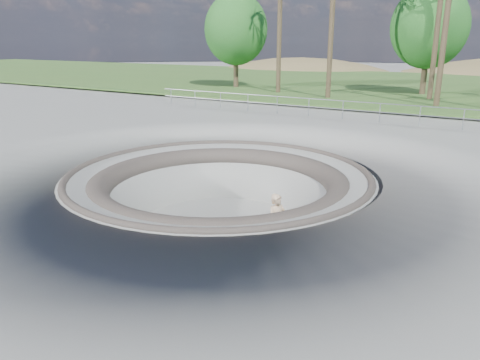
{
  "coord_description": "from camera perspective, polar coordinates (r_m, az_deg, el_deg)",
  "views": [
    {
      "loc": [
        8.55,
        -12.53,
        4.32
      ],
      "look_at": [
        0.83,
        0.01,
        -0.1
      ],
      "focal_mm": 35.0,
      "sensor_mm": 36.0,
      "label": 1
    }
  ],
  "objects": [
    {
      "name": "ground",
      "position": [
        15.77,
        -2.57,
        0.79
      ],
      "size": [
        180.0,
        180.0,
        0.0
      ],
      "primitive_type": "plane",
      "color": "gray",
      "rests_on": "ground"
    },
    {
      "name": "skate_bowl",
      "position": [
        16.37,
        -2.49,
        -5.38
      ],
      "size": [
        14.0,
        14.0,
        4.1
      ],
      "color": "gray",
      "rests_on": "ground"
    },
    {
      "name": "grass_strip",
      "position": [
        47.49,
        21.53,
        10.61
      ],
      "size": [
        180.0,
        36.0,
        0.12
      ],
      "color": "#3B6327",
      "rests_on": "ground"
    },
    {
      "name": "safety_railing",
      "position": [
        26.23,
        12.43,
        8.36
      ],
      "size": [
        25.0,
        0.06,
        1.03
      ],
      "color": "#919499",
      "rests_on": "ground"
    },
    {
      "name": "skateboard",
      "position": [
        14.38,
        4.45,
        -8.7
      ],
      "size": [
        0.81,
        0.47,
        0.08
      ],
      "color": "brown",
      "rests_on": "ground"
    },
    {
      "name": "skater",
      "position": [
        14.01,
        4.53,
        -5.28
      ],
      "size": [
        0.65,
        0.78,
        1.81
      ],
      "primitive_type": "imported",
      "rotation": [
        0.0,
        0.0,
        1.18
      ],
      "color": "tan",
      "rests_on": "skateboard"
    },
    {
      "name": "bushy_tree_left",
      "position": [
        42.71,
        -0.51,
        17.89
      ],
      "size": [
        5.63,
        5.12,
        8.12
      ],
      "color": "brown",
      "rests_on": "ground"
    },
    {
      "name": "bushy_tree_mid",
      "position": [
        39.5,
        22.09,
        16.93
      ],
      "size": [
        5.71,
        5.19,
        8.23
      ],
      "color": "brown",
      "rests_on": "ground"
    }
  ]
}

